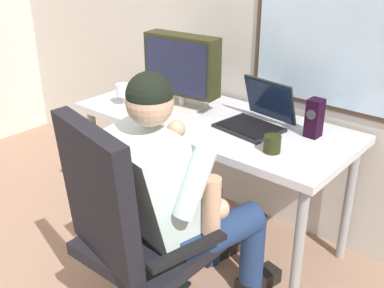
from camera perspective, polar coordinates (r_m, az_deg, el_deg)
name	(u,v)px	position (r m, az deg, el deg)	size (l,w,h in m)	color
wall_rear	(278,11)	(2.72, 10.31, 15.40)	(4.81, 0.08, 2.54)	beige
desk	(212,130)	(2.64, 2.47, 1.67)	(1.55, 0.68, 0.74)	gray
office_chair	(125,225)	(2.01, -7.98, -9.56)	(0.66, 0.61, 1.05)	black
person_seated	(179,193)	(2.12, -1.55, -5.90)	(0.61, 0.87, 1.20)	navy
crt_monitor	(182,67)	(2.69, -1.23, 9.24)	(0.45, 0.22, 0.42)	beige
laptop	(258,115)	(2.51, 7.97, 3.50)	(0.35, 0.35, 0.24)	black
wine_glass	(123,91)	(2.80, -8.26, 6.30)	(0.08, 0.08, 0.13)	silver
desk_speaker	(314,118)	(2.42, 14.45, 3.03)	(0.07, 0.08, 0.19)	black
coffee_mug	(272,144)	(2.23, 9.59, 0.00)	(0.08, 0.08, 0.08)	black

